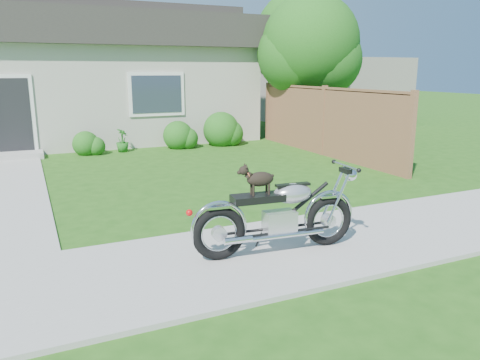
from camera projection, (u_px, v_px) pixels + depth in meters
name	position (u px, v px, depth m)	size (l,w,h in m)	color
ground	(151.00, 274.00, 5.41)	(80.00, 80.00, 0.00)	#235114
sidewalk	(151.00, 272.00, 5.41)	(24.00, 2.20, 0.04)	#9E9B93
walkway	(14.00, 189.00, 9.23)	(1.20, 8.00, 0.03)	#9E9B93
house	(59.00, 75.00, 15.53)	(12.60, 7.03, 4.50)	#BCB6AA
fence	(324.00, 121.00, 12.84)	(0.12, 6.62, 1.90)	#906340
tree_near	(315.00, 48.00, 14.58)	(3.03, 3.03, 4.64)	#3D2B1C
tree_far	(304.00, 42.00, 17.33)	(3.39, 3.39, 5.20)	#3D2B1C
shrub_row	(99.00, 139.00, 13.11)	(10.15, 1.13, 1.13)	#215A18
potted_plant_right	(122.00, 140.00, 13.44)	(0.37, 0.37, 0.67)	#1F641B
motorcycle_with_dog	(279.00, 214.00, 5.87)	(2.22, 0.60, 1.15)	black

